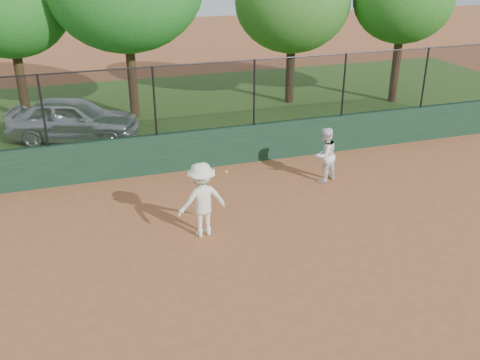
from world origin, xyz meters
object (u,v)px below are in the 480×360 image
object	(u,v)px
player_main	(202,200)
tree_3	(293,2)
player_second	(325,155)
tree_1	(8,5)
parked_car	(73,119)

from	to	relation	value
player_main	tree_3	distance (m)	12.11
tree_3	player_second	bearing A→B (deg)	-106.18
player_main	tree_1	world-z (taller)	tree_1
parked_car	player_main	distance (m)	8.14
parked_car	tree_3	distance (m)	9.77
parked_car	player_second	distance (m)	8.84
player_second	tree_1	size ratio (longest dim) A/B	0.26
parked_car	player_main	size ratio (longest dim) A/B	2.44
parked_car	player_second	size ratio (longest dim) A/B	2.77
tree_3	parked_car	bearing A→B (deg)	-166.99
parked_car	player_second	world-z (taller)	player_second
player_second	tree_1	world-z (taller)	tree_1
player_main	parked_car	bearing A→B (deg)	108.34
player_second	player_main	world-z (taller)	player_main
player_second	tree_1	xyz separation A→B (m)	(-8.32, 8.86, 3.44)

